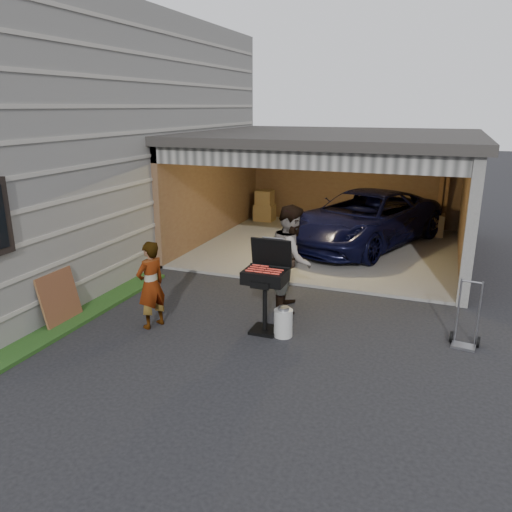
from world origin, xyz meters
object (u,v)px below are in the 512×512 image
(bbq_grill, at_px, (266,279))
(man, at_px, (292,258))
(propane_tank, at_px, (283,323))
(minivan, at_px, (364,221))
(plywood_panel, at_px, (60,298))
(hand_truck, at_px, (465,334))
(woman, at_px, (151,285))

(bbq_grill, bearing_deg, man, 85.03)
(bbq_grill, height_order, propane_tank, bbq_grill)
(propane_tank, bearing_deg, minivan, 86.89)
(minivan, distance_m, plywood_panel, 7.64)
(minivan, xyz_separation_m, man, (-0.54, -4.52, 0.25))
(man, distance_m, plywood_panel, 3.98)
(hand_truck, bearing_deg, minivan, 122.72)
(minivan, height_order, plywood_panel, minivan)
(man, height_order, bbq_grill, man)
(plywood_panel, bearing_deg, hand_truck, 13.52)
(plywood_panel, bearing_deg, propane_tank, 13.27)
(bbq_grill, xyz_separation_m, propane_tank, (0.33, -0.09, -0.66))
(bbq_grill, relative_size, propane_tank, 3.34)
(minivan, height_order, hand_truck, minivan)
(minivan, height_order, man, man)
(woman, distance_m, hand_truck, 4.95)
(minivan, relative_size, propane_tank, 11.15)
(bbq_grill, bearing_deg, minivan, 83.51)
(propane_tank, relative_size, hand_truck, 0.43)
(plywood_panel, bearing_deg, man, 30.84)
(man, xyz_separation_m, propane_tank, (0.23, -1.17, -0.72))
(man, height_order, plywood_panel, man)
(woman, distance_m, propane_tank, 2.22)
(man, bearing_deg, propane_tank, 179.15)
(bbq_grill, bearing_deg, propane_tank, -14.65)
(man, distance_m, hand_truck, 3.05)
(minivan, xyz_separation_m, bbq_grill, (-0.64, -5.61, 0.20))
(woman, distance_m, bbq_grill, 1.87)
(bbq_grill, relative_size, hand_truck, 1.43)
(hand_truck, bearing_deg, bbq_grill, -161.70)
(woman, height_order, bbq_grill, bbq_grill)
(bbq_grill, height_order, plywood_panel, bbq_grill)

